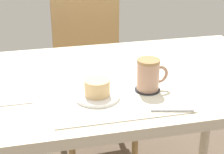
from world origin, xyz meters
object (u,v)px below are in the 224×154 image
at_px(pastry, 97,88).
at_px(coffee_mug, 149,74).
at_px(pastry_plate, 97,97).
at_px(dining_table, 99,97).
at_px(wooden_chair, 92,68).

relative_size(pastry, coffee_mug, 0.75).
bearing_deg(pastry, coffee_mug, 6.07).
bearing_deg(pastry_plate, dining_table, 76.77).
xyz_separation_m(wooden_chair, coffee_mug, (0.04, -0.84, 0.31)).
bearing_deg(dining_table, pastry_plate, -103.23).
xyz_separation_m(pastry, coffee_mug, (0.18, 0.02, 0.02)).
bearing_deg(coffee_mug, pastry, -173.93).
bearing_deg(wooden_chair, pastry, 77.68).
relative_size(pastry_plate, coffee_mug, 1.32).
relative_size(wooden_chair, coffee_mug, 8.19).
xyz_separation_m(wooden_chair, pastry, (-0.14, -0.86, 0.29)).
bearing_deg(coffee_mug, wooden_chair, 92.76).
bearing_deg(pastry, wooden_chair, 80.83).
bearing_deg(dining_table, coffee_mug, -46.70).
xyz_separation_m(dining_table, pastry_plate, (-0.04, -0.17, 0.09)).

